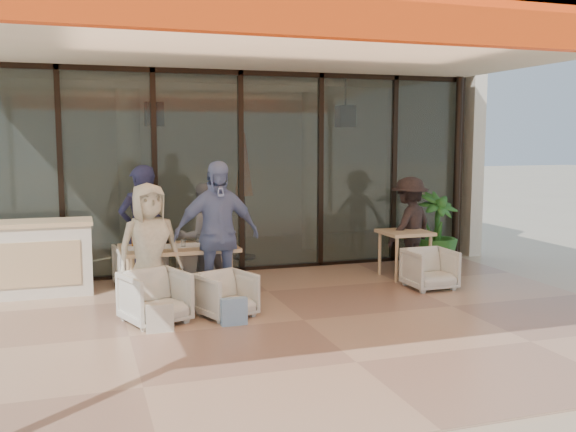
# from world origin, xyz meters

# --- Properties ---
(ground) EXTENTS (70.00, 70.00, 0.00)m
(ground) POSITION_xyz_m (0.00, 0.00, 0.00)
(ground) COLOR #C6B293
(ground) RESTS_ON ground
(terrace_floor) EXTENTS (8.00, 6.00, 0.01)m
(terrace_floor) POSITION_xyz_m (0.00, 0.00, 0.01)
(terrace_floor) COLOR tan
(terrace_floor) RESTS_ON ground
(terrace_structure) EXTENTS (8.00, 6.00, 3.40)m
(terrace_structure) POSITION_xyz_m (0.00, -0.26, 3.25)
(terrace_structure) COLOR silver
(terrace_structure) RESTS_ON ground
(glass_storefront) EXTENTS (8.08, 0.10, 3.20)m
(glass_storefront) POSITION_xyz_m (0.00, 3.00, 1.60)
(glass_storefront) COLOR #9EADA3
(glass_storefront) RESTS_ON ground
(interior_block) EXTENTS (9.05, 3.62, 3.52)m
(interior_block) POSITION_xyz_m (0.01, 5.31, 2.23)
(interior_block) COLOR silver
(interior_block) RESTS_ON ground
(host_counter) EXTENTS (1.85, 0.65, 1.04)m
(host_counter) POSITION_xyz_m (-3.22, 2.30, 0.53)
(host_counter) COLOR silver
(host_counter) RESTS_ON ground
(dining_table) EXTENTS (1.50, 0.90, 0.93)m
(dining_table) POSITION_xyz_m (-1.25, 1.42, 0.69)
(dining_table) COLOR tan
(dining_table) RESTS_ON ground
(chair_far_left) EXTENTS (0.74, 0.71, 0.70)m
(chair_far_left) POSITION_xyz_m (-1.67, 2.36, 0.35)
(chair_far_left) COLOR silver
(chair_far_left) RESTS_ON ground
(chair_far_right) EXTENTS (0.62, 0.58, 0.60)m
(chair_far_right) POSITION_xyz_m (-0.83, 2.36, 0.30)
(chair_far_right) COLOR silver
(chair_far_right) RESTS_ON ground
(chair_near_left) EXTENTS (0.84, 0.82, 0.69)m
(chair_near_left) POSITION_xyz_m (-1.67, 0.46, 0.34)
(chair_near_left) COLOR silver
(chair_near_left) RESTS_ON ground
(chair_near_right) EXTENTS (0.76, 0.73, 0.61)m
(chair_near_right) POSITION_xyz_m (-0.83, 0.46, 0.31)
(chair_near_right) COLOR silver
(chair_near_right) RESTS_ON ground
(diner_navy) EXTENTS (0.76, 0.62, 1.80)m
(diner_navy) POSITION_xyz_m (-1.67, 1.86, 0.90)
(diner_navy) COLOR #1B1E3C
(diner_navy) RESTS_ON ground
(diner_grey) EXTENTS (0.81, 0.67, 1.53)m
(diner_grey) POSITION_xyz_m (-0.83, 1.86, 0.77)
(diner_grey) COLOR slate
(diner_grey) RESTS_ON ground
(diner_cream) EXTENTS (0.88, 0.66, 1.62)m
(diner_cream) POSITION_xyz_m (-1.67, 0.96, 0.81)
(diner_cream) COLOR beige
(diner_cream) RESTS_ON ground
(diner_periwinkle) EXTENTS (1.13, 0.54, 1.87)m
(diner_periwinkle) POSITION_xyz_m (-0.83, 0.96, 0.94)
(diner_periwinkle) COLOR #7384C0
(diner_periwinkle) RESTS_ON ground
(tote_bag_cream) EXTENTS (0.30, 0.10, 0.34)m
(tote_bag_cream) POSITION_xyz_m (-1.67, 0.06, 0.17)
(tote_bag_cream) COLOR silver
(tote_bag_cream) RESTS_ON ground
(tote_bag_blue) EXTENTS (0.30, 0.10, 0.34)m
(tote_bag_blue) POSITION_xyz_m (-0.83, 0.06, 0.17)
(tote_bag_blue) COLOR #99BFD8
(tote_bag_blue) RESTS_ON ground
(side_table) EXTENTS (0.70, 0.70, 0.74)m
(side_table) POSITION_xyz_m (2.25, 1.72, 0.64)
(side_table) COLOR tan
(side_table) RESTS_ON ground
(side_chair) EXTENTS (0.64, 0.60, 0.65)m
(side_chair) POSITION_xyz_m (2.25, 0.97, 0.32)
(side_chair) COLOR silver
(side_chair) RESTS_ON ground
(standing_woman) EXTENTS (1.15, 0.99, 1.55)m
(standing_woman) POSITION_xyz_m (2.48, 2.01, 0.78)
(standing_woman) COLOR black
(standing_woman) RESTS_ON ground
(potted_palm) EXTENTS (0.85, 0.85, 1.26)m
(potted_palm) POSITION_xyz_m (3.11, 2.26, 0.63)
(potted_palm) COLOR #1E5919
(potted_palm) RESTS_ON ground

